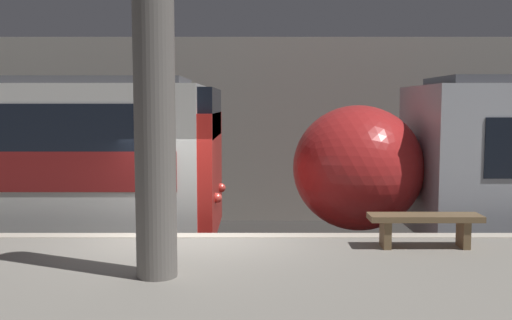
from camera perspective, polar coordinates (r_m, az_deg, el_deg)
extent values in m
plane|color=#33302D|center=(9.35, -6.42, -13.85)|extent=(120.00, 120.00, 0.00)
cube|color=beige|center=(8.89, -6.60, -7.16)|extent=(40.00, 0.30, 0.01)
cube|color=#9E998E|center=(15.65, -3.83, 2.87)|extent=(50.00, 0.15, 4.78)
cylinder|color=slate|center=(6.66, -9.88, 4.67)|extent=(0.45, 0.45, 3.72)
ellipsoid|color=red|center=(11.36, 9.41, -0.71)|extent=(2.42, 2.60, 2.33)
sphere|color=#F2EFCC|center=(11.29, 4.61, -2.83)|extent=(0.20, 0.20, 0.20)
cube|color=red|center=(11.24, -4.56, -1.15)|extent=(0.25, 2.77, 2.22)
cube|color=black|center=(11.17, -4.61, 4.52)|extent=(0.25, 2.49, 0.89)
sphere|color=#EA4C42|center=(10.65, -3.97, -3.62)|extent=(0.18, 0.18, 0.18)
sphere|color=#EA4C42|center=(11.91, -3.58, -2.66)|extent=(0.18, 0.18, 0.18)
cube|color=brown|center=(8.29, 11.99, -6.75)|extent=(0.10, 0.32, 0.41)
cube|color=brown|center=(8.57, 18.91, -6.52)|extent=(0.10, 0.32, 0.41)
cube|color=brown|center=(8.38, 15.55, -5.28)|extent=(1.50, 0.40, 0.08)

